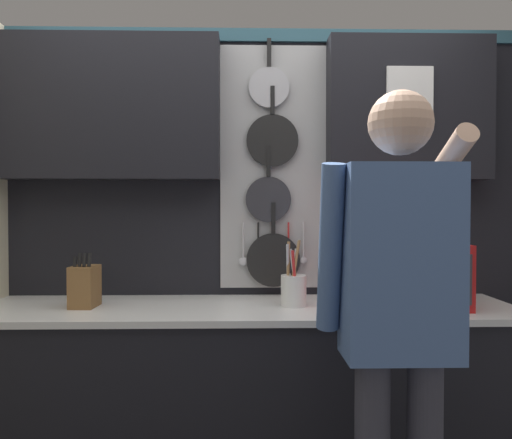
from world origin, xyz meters
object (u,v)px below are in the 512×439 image
Objects in this scene: knife_block at (85,286)px; person at (398,300)px; microwave at (405,274)px; utensil_crock at (293,288)px.

knife_block is 1.44m from person.
utensil_crock is (-0.53, 0.00, -0.06)m from microwave.
utensil_crock reaches higher than microwave.
person is (1.28, -0.67, 0.05)m from knife_block.
utensil_crock is at bearing -0.01° from knife_block.
microwave is 0.71m from person.
utensil_crock is (0.98, -0.00, -0.01)m from knife_block.
microwave is 1.99× the size of knife_block.
utensil_crock reaches higher than knife_block.
microwave is at bearing 70.37° from person.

